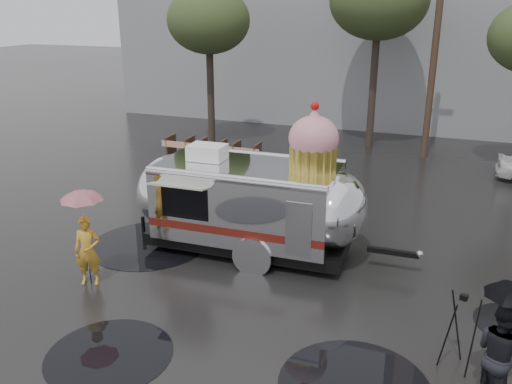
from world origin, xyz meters
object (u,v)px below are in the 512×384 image
at_px(person_left, 88,251).
at_px(person_right, 502,355).
at_px(airstream_trailer, 252,199).
at_px(tripod, 460,325).

height_order(person_left, person_right, person_right).
height_order(airstream_trailer, tripod, airstream_trailer).
bearing_deg(person_right, tripod, 4.34).
relative_size(airstream_trailer, person_right, 4.01).
bearing_deg(tripod, person_right, -30.41).
bearing_deg(person_right, person_left, 48.37).
bearing_deg(person_right, airstream_trailer, 20.30).
xyz_separation_m(person_left, tripod, (8.14, -0.28, 0.05)).
xyz_separation_m(airstream_trailer, person_right, (5.84, -4.09, -0.50)).
height_order(airstream_trailer, person_right, airstream_trailer).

